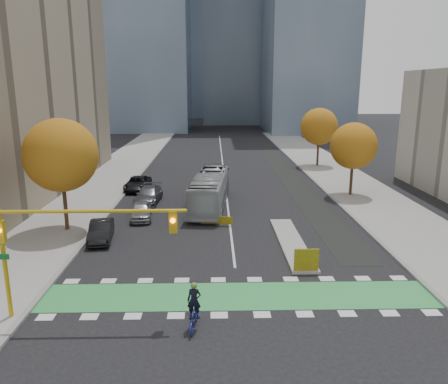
{
  "coord_description": "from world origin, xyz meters",
  "views": [
    {
      "loc": [
        -1.21,
        -18.75,
        10.36
      ],
      "look_at": [
        -0.5,
        11.53,
        3.0
      ],
      "focal_mm": 35.0,
      "sensor_mm": 36.0,
      "label": 1
    }
  ],
  "objects_px": {
    "hazard_board": "(306,260)",
    "traffic_signal_west": "(61,235)",
    "cyclist": "(194,313)",
    "parked_car_c": "(148,195)",
    "tree_west": "(61,155)",
    "parked_car_b": "(101,231)",
    "tree_east_near": "(354,146)",
    "tree_east_far": "(319,127)",
    "bus": "(210,190)",
    "parked_car_a": "(141,210)",
    "parked_car_d": "(138,184)"
  },
  "relations": [
    {
      "from": "hazard_board",
      "to": "traffic_signal_west",
      "type": "bearing_deg",
      "value": -158.45
    },
    {
      "from": "tree_east_near",
      "to": "parked_car_b",
      "type": "bearing_deg",
      "value": -150.1
    },
    {
      "from": "tree_east_far",
      "to": "bus",
      "type": "relative_size",
      "value": 0.7
    },
    {
      "from": "parked_car_a",
      "to": "parked_car_b",
      "type": "height_order",
      "value": "parked_car_a"
    },
    {
      "from": "bus",
      "to": "parked_car_d",
      "type": "height_order",
      "value": "bus"
    },
    {
      "from": "tree_east_far",
      "to": "cyclist",
      "type": "bearing_deg",
      "value": -110.3
    },
    {
      "from": "bus",
      "to": "parked_car_a",
      "type": "relative_size",
      "value": 2.72
    },
    {
      "from": "tree_east_near",
      "to": "parked_car_b",
      "type": "xyz_separation_m",
      "value": [
        -21.0,
        -12.07,
        -4.18
      ]
    },
    {
      "from": "hazard_board",
      "to": "traffic_signal_west",
      "type": "distance_m",
      "value": 13.23
    },
    {
      "from": "tree_west",
      "to": "parked_car_a",
      "type": "distance_m",
      "value": 7.56
    },
    {
      "from": "tree_east_near",
      "to": "traffic_signal_west",
      "type": "relative_size",
      "value": 0.83
    },
    {
      "from": "tree_east_near",
      "to": "hazard_board",
      "type": "bearing_deg",
      "value": -114.2
    },
    {
      "from": "hazard_board",
      "to": "tree_east_near",
      "type": "bearing_deg",
      "value": 65.8
    },
    {
      "from": "tree_east_near",
      "to": "parked_car_c",
      "type": "height_order",
      "value": "tree_east_near"
    },
    {
      "from": "bus",
      "to": "parked_car_a",
      "type": "distance_m",
      "value": 6.45
    },
    {
      "from": "parked_car_c",
      "to": "parked_car_d",
      "type": "height_order",
      "value": "parked_car_c"
    },
    {
      "from": "tree_west",
      "to": "traffic_signal_west",
      "type": "bearing_deg",
      "value": -71.98
    },
    {
      "from": "parked_car_d",
      "to": "traffic_signal_west",
      "type": "bearing_deg",
      "value": -86.71
    },
    {
      "from": "cyclist",
      "to": "parked_car_c",
      "type": "relative_size",
      "value": 0.44
    },
    {
      "from": "traffic_signal_west",
      "to": "parked_car_b",
      "type": "height_order",
      "value": "traffic_signal_west"
    },
    {
      "from": "tree_west",
      "to": "parked_car_d",
      "type": "distance_m",
      "value": 14.16
    },
    {
      "from": "tree_west",
      "to": "bus",
      "type": "relative_size",
      "value": 0.75
    },
    {
      "from": "parked_car_b",
      "to": "hazard_board",
      "type": "bearing_deg",
      "value": -31.27
    },
    {
      "from": "cyclist",
      "to": "hazard_board",
      "type": "bearing_deg",
      "value": 50.32
    },
    {
      "from": "tree_west",
      "to": "traffic_signal_west",
      "type": "height_order",
      "value": "tree_west"
    },
    {
      "from": "parked_car_d",
      "to": "hazard_board",
      "type": "bearing_deg",
      "value": -57.03
    },
    {
      "from": "traffic_signal_west",
      "to": "parked_car_b",
      "type": "xyz_separation_m",
      "value": [
        -1.07,
        10.44,
        -3.35
      ]
    },
    {
      "from": "parked_car_b",
      "to": "tree_west",
      "type": "bearing_deg",
      "value": 137.83
    },
    {
      "from": "hazard_board",
      "to": "cyclist",
      "type": "height_order",
      "value": "cyclist"
    },
    {
      "from": "parked_car_c",
      "to": "parked_car_b",
      "type": "bearing_deg",
      "value": -96.57
    },
    {
      "from": "hazard_board",
      "to": "parked_car_d",
      "type": "xyz_separation_m",
      "value": [
        -13.0,
        20.73,
        -0.11
      ]
    },
    {
      "from": "traffic_signal_west",
      "to": "parked_car_a",
      "type": "distance_m",
      "value": 15.82
    },
    {
      "from": "traffic_signal_west",
      "to": "cyclist",
      "type": "height_order",
      "value": "traffic_signal_west"
    },
    {
      "from": "parked_car_a",
      "to": "tree_east_near",
      "type": "bearing_deg",
      "value": 12.66
    },
    {
      "from": "tree_west",
      "to": "bus",
      "type": "xyz_separation_m",
      "value": [
        10.42,
        6.2,
        -4.08
      ]
    },
    {
      "from": "parked_car_c",
      "to": "tree_west",
      "type": "bearing_deg",
      "value": -117.56
    },
    {
      "from": "tree_east_far",
      "to": "parked_car_b",
      "type": "relative_size",
      "value": 1.85
    },
    {
      "from": "parked_car_c",
      "to": "traffic_signal_west",
      "type": "bearing_deg",
      "value": -88.37
    },
    {
      "from": "tree_east_near",
      "to": "tree_east_far",
      "type": "bearing_deg",
      "value": 88.21
    },
    {
      "from": "tree_east_far",
      "to": "parked_car_d",
      "type": "bearing_deg",
      "value": -148.69
    },
    {
      "from": "tree_west",
      "to": "bus",
      "type": "bearing_deg",
      "value": 30.76
    },
    {
      "from": "parked_car_a",
      "to": "tree_west",
      "type": "bearing_deg",
      "value": -156.99
    },
    {
      "from": "cyclist",
      "to": "parked_car_c",
      "type": "height_order",
      "value": "cyclist"
    },
    {
      "from": "parked_car_b",
      "to": "parked_car_c",
      "type": "xyz_separation_m",
      "value": [
        1.82,
        10.0,
        0.04
      ]
    },
    {
      "from": "hazard_board",
      "to": "parked_car_b",
      "type": "height_order",
      "value": "hazard_board"
    },
    {
      "from": "tree_east_near",
      "to": "tree_east_far",
      "type": "relative_size",
      "value": 0.92
    },
    {
      "from": "hazard_board",
      "to": "bus",
      "type": "distance_m",
      "value": 15.09
    },
    {
      "from": "tree_east_near",
      "to": "bus",
      "type": "bearing_deg",
      "value": -164.38
    },
    {
      "from": "tree_west",
      "to": "traffic_signal_west",
      "type": "distance_m",
      "value": 13.25
    },
    {
      "from": "tree_east_near",
      "to": "bus",
      "type": "distance_m",
      "value": 14.49
    }
  ]
}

